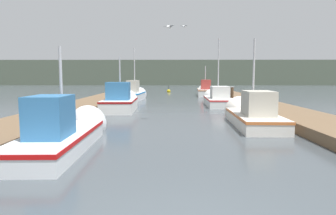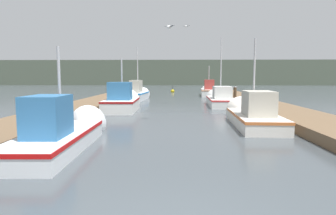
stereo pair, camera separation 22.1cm
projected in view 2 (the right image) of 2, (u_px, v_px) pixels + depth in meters
dock_left at (91, 104)px, 19.37m from camera, size 2.55×40.00×0.37m
dock_right at (261, 105)px, 19.05m from camera, size 2.55×40.00×0.37m
distant_shore_ridge at (177, 73)px, 73.24m from camera, size 120.00×16.00×5.56m
fishing_boat_0 at (64, 132)px, 8.55m from camera, size 1.58×5.39×3.22m
fishing_boat_1 at (252, 114)px, 12.42m from camera, size 1.74×5.34×3.99m
fishing_boat_2 at (123, 102)px, 17.54m from camera, size 1.85×4.53×3.51m
fishing_boat_3 at (220, 99)px, 20.74m from camera, size 1.76×5.50×5.04m
fishing_boat_4 at (138, 94)px, 25.63m from camera, size 1.65×4.67×4.74m
fishing_boat_5 at (209, 91)px, 30.93m from camera, size 1.87×5.82×3.42m
mooring_piling_0 at (132, 91)px, 28.91m from camera, size 0.34×0.34×1.22m
mooring_piling_1 at (235, 95)px, 22.28m from camera, size 0.26×0.26×1.22m
channel_buoy at (173, 91)px, 37.38m from camera, size 0.46×0.46×0.96m
seagull_lead at (186, 26)px, 20.03m from camera, size 0.49×0.45×0.12m
seagull_1 at (169, 27)px, 12.59m from camera, size 0.46×0.48×0.12m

